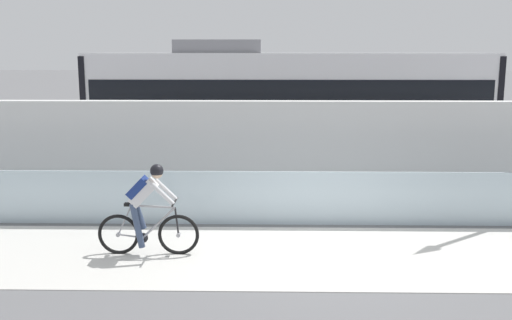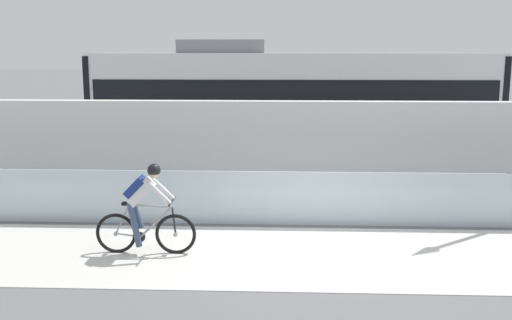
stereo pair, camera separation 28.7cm
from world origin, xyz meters
name	(u,v)px [view 1 (the left image)]	position (x,y,z in m)	size (l,w,h in m)	color
ground_plane	(320,255)	(0.00, 0.00, 0.00)	(200.00, 200.00, 0.00)	slate
bike_path_deck	(320,255)	(0.00, 0.00, 0.01)	(32.00, 3.20, 0.01)	silver
glass_parapet	(313,198)	(0.00, 1.85, 0.55)	(32.00, 0.05, 1.11)	silver
concrete_barrier_wall	(307,152)	(0.00, 3.65, 1.19)	(32.00, 0.36, 2.38)	silver
tram_rail_near	(301,179)	(0.00, 6.13, 0.00)	(32.00, 0.08, 0.01)	#595654
tram_rail_far	(298,169)	(0.00, 7.57, 0.00)	(32.00, 0.08, 0.01)	#595654
tram	(288,109)	(-0.35, 6.85, 1.89)	(11.06, 2.54, 3.81)	silver
cyclist_on_bike	(147,210)	(-3.00, 0.00, 0.80)	(1.77, 0.58, 1.61)	black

